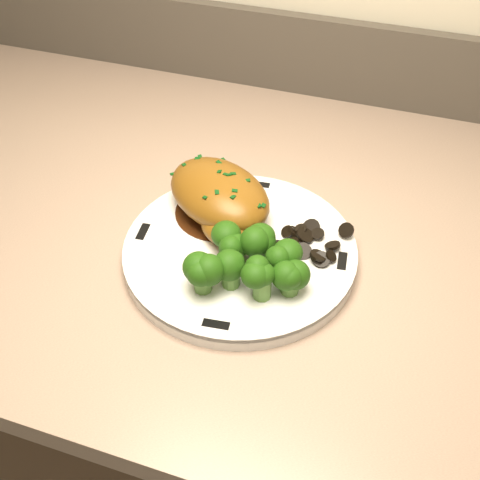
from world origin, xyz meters
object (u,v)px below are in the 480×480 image
(counter, at_px, (421,457))
(broccoli_florets, at_px, (250,263))
(plate, at_px, (240,252))
(chicken_breast, at_px, (220,198))

(counter, relative_size, broccoli_florets, 17.24)
(counter, bearing_deg, plate, -166.59)
(counter, height_order, plate, counter)
(plate, relative_size, broccoli_florets, 2.29)
(counter, bearing_deg, chicken_breast, -175.76)
(counter, relative_size, plate, 7.53)
(broccoli_florets, bearing_deg, counter, 23.46)
(counter, distance_m, plate, 0.51)
(plate, xyz_separation_m, broccoli_florets, (0.03, -0.04, 0.03))
(plate, bearing_deg, broccoli_florets, -59.25)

